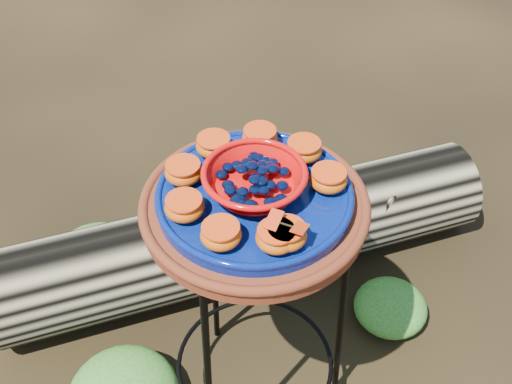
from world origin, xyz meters
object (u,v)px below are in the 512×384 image
driftwood_log (245,237)px  terracotta_saucer (255,208)px  red_bowl (254,182)px  plant_stand (255,317)px  cobalt_plate (254,197)px

driftwood_log → terracotta_saucer: bearing=-116.9°
terracotta_saucer → red_bowl: bearing=0.0°
plant_stand → terracotta_saucer: terracotta_saucer is taller
red_bowl → driftwood_log: size_ratio=0.13×
terracotta_saucer → driftwood_log: size_ratio=0.30×
terracotta_saucer → cobalt_plate: (0.00, 0.00, 0.03)m
cobalt_plate → red_bowl: (0.00, 0.00, 0.04)m
cobalt_plate → driftwood_log: 0.76m
plant_stand → cobalt_plate: 0.40m
plant_stand → cobalt_plate: cobalt_plate is taller
plant_stand → terracotta_saucer: (0.00, 0.00, 0.37)m
plant_stand → terracotta_saucer: size_ratio=1.56×
terracotta_saucer → cobalt_plate: 0.03m
plant_stand → cobalt_plate: (0.00, 0.00, 0.40)m
terracotta_saucer → driftwood_log: terracotta_saucer is taller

